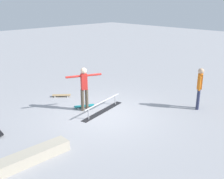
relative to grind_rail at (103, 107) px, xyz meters
name	(u,v)px	position (x,y,z in m)	size (l,w,h in m)	color
ground_plane	(103,114)	(0.21, 0.21, -0.18)	(60.00, 60.00, 0.00)	#9E9EA3
grind_rail	(103,107)	(0.00, 0.00, 0.00)	(2.33, 0.69, 0.42)	black
skate_ledge	(34,156)	(3.57, 1.17, -0.03)	(2.00, 0.45, 0.30)	#B2A893
skater_main	(84,86)	(0.42, -0.57, 0.80)	(1.27, 0.63, 1.69)	brown
skateboard_main	(84,106)	(0.27, -0.78, -0.11)	(0.80, 0.54, 0.09)	teal
bystander_orange_shirt	(199,86)	(-2.82, 2.40, 0.74)	(0.36, 0.26, 1.63)	#2D3351
loose_skateboard_natural	(61,95)	(0.19, -2.48, -0.11)	(0.73, 0.68, 0.09)	tan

